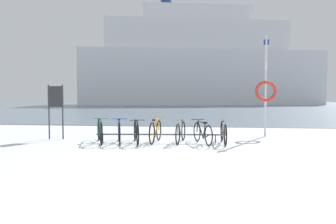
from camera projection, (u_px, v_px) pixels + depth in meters
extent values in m
cube|color=silver|center=(194.00, 194.00, 4.97)|extent=(80.00, 22.00, 0.08)
cube|color=slate|center=(207.00, 104.00, 70.35)|extent=(80.00, 110.00, 0.08)
cube|color=#47474C|center=(204.00, 127.00, 15.86)|extent=(80.00, 0.50, 0.05)
cylinder|color=#4C5156|center=(159.00, 135.00, 10.23)|extent=(4.14, 0.42, 0.05)
cylinder|color=#4C5156|center=(103.00, 138.00, 10.30)|extent=(0.04, 0.04, 0.28)
cylinder|color=#4C5156|center=(215.00, 139.00, 10.16)|extent=(0.04, 0.04, 0.28)
torus|color=black|center=(101.00, 133.00, 9.84)|extent=(0.34, 0.68, 0.72)
torus|color=black|center=(99.00, 130.00, 10.83)|extent=(0.34, 0.68, 0.72)
cylinder|color=#2D8C60|center=(100.00, 128.00, 10.16)|extent=(0.26, 0.51, 0.61)
cylinder|color=#2D8C60|center=(100.00, 128.00, 10.48)|extent=(0.11, 0.19, 0.54)
cylinder|color=#2D8C60|center=(100.00, 120.00, 10.22)|extent=(0.31, 0.63, 0.09)
cylinder|color=#2D8C60|center=(99.00, 133.00, 10.62)|extent=(0.22, 0.43, 0.20)
cylinder|color=#2D8C60|center=(101.00, 127.00, 9.87)|extent=(0.08, 0.12, 0.43)
cube|color=black|center=(99.00, 119.00, 10.54)|extent=(0.15, 0.22, 0.05)
cylinder|color=#2D8C60|center=(101.00, 118.00, 9.89)|extent=(0.43, 0.21, 0.02)
torus|color=black|center=(120.00, 134.00, 9.75)|extent=(0.26, 0.69, 0.71)
torus|color=black|center=(119.00, 130.00, 10.76)|extent=(0.26, 0.69, 0.71)
cylinder|color=#3359B2|center=(119.00, 129.00, 10.07)|extent=(0.20, 0.52, 0.61)
cylinder|color=#3359B2|center=(119.00, 128.00, 10.40)|extent=(0.09, 0.19, 0.54)
cylinder|color=#3359B2|center=(119.00, 120.00, 10.14)|extent=(0.24, 0.65, 0.09)
cylinder|color=#3359B2|center=(119.00, 133.00, 10.55)|extent=(0.17, 0.44, 0.19)
cylinder|color=#3359B2|center=(120.00, 127.00, 9.78)|extent=(0.07, 0.12, 0.43)
cube|color=black|center=(119.00, 119.00, 10.46)|extent=(0.14, 0.21, 0.05)
cylinder|color=#3359B2|center=(119.00, 119.00, 9.81)|extent=(0.45, 0.16, 0.02)
torus|color=black|center=(138.00, 135.00, 9.68)|extent=(0.25, 0.66, 0.68)
torus|color=black|center=(135.00, 131.00, 10.76)|extent=(0.25, 0.66, 0.68)
cylinder|color=#1E2328|center=(137.00, 130.00, 10.03)|extent=(0.21, 0.56, 0.58)
cylinder|color=#1E2328|center=(136.00, 129.00, 10.38)|extent=(0.09, 0.20, 0.52)
cylinder|color=#1E2328|center=(136.00, 122.00, 10.10)|extent=(0.25, 0.69, 0.08)
cylinder|color=#1E2328|center=(136.00, 134.00, 10.53)|extent=(0.18, 0.47, 0.19)
cylinder|color=#1E2328|center=(138.00, 128.00, 9.71)|extent=(0.07, 0.12, 0.41)
cube|color=black|center=(136.00, 120.00, 10.45)|extent=(0.14, 0.21, 0.05)
cylinder|color=#1E2328|center=(137.00, 120.00, 9.74)|extent=(0.45, 0.16, 0.02)
torus|color=black|center=(159.00, 130.00, 10.84)|extent=(0.09, 0.72, 0.72)
torus|color=black|center=(152.00, 133.00, 9.87)|extent=(0.09, 0.72, 0.72)
cylinder|color=gold|center=(157.00, 127.00, 10.52)|extent=(0.07, 0.53, 0.60)
cylinder|color=gold|center=(154.00, 129.00, 10.21)|extent=(0.05, 0.19, 0.54)
cylinder|color=gold|center=(156.00, 120.00, 10.44)|extent=(0.07, 0.65, 0.09)
cylinder|color=gold|center=(154.00, 135.00, 10.08)|extent=(0.06, 0.44, 0.19)
cylinder|color=gold|center=(159.00, 124.00, 10.80)|extent=(0.04, 0.11, 0.43)
cube|color=black|center=(154.00, 120.00, 10.12)|extent=(0.09, 0.20, 0.05)
cylinder|color=gold|center=(158.00, 117.00, 10.75)|extent=(0.46, 0.05, 0.02)
torus|color=black|center=(178.00, 134.00, 9.79)|extent=(0.10, 0.67, 0.67)
torus|color=black|center=(183.00, 131.00, 10.79)|extent=(0.10, 0.67, 0.67)
cylinder|color=gray|center=(180.00, 130.00, 10.11)|extent=(0.09, 0.54, 0.57)
cylinder|color=gray|center=(182.00, 129.00, 10.44)|extent=(0.05, 0.19, 0.51)
cylinder|color=gray|center=(180.00, 122.00, 10.17)|extent=(0.10, 0.68, 0.08)
cylinder|color=gray|center=(182.00, 134.00, 10.58)|extent=(0.08, 0.45, 0.19)
cylinder|color=gray|center=(178.00, 128.00, 9.81)|extent=(0.05, 0.12, 0.40)
cube|color=black|center=(182.00, 120.00, 10.50)|extent=(0.10, 0.21, 0.05)
cylinder|color=gray|center=(178.00, 120.00, 9.84)|extent=(0.46, 0.07, 0.02)
torus|color=black|center=(197.00, 132.00, 10.63)|extent=(0.27, 0.62, 0.65)
torus|color=black|center=(209.00, 135.00, 9.59)|extent=(0.27, 0.62, 0.65)
cylinder|color=#1E2328|center=(200.00, 129.00, 10.29)|extent=(0.24, 0.53, 0.56)
cylinder|color=#1E2328|center=(204.00, 131.00, 9.95)|extent=(0.10, 0.19, 0.50)
cylinder|color=#1E2328|center=(201.00, 122.00, 10.20)|extent=(0.29, 0.66, 0.08)
cylinder|color=#1E2328|center=(206.00, 137.00, 9.82)|extent=(0.20, 0.45, 0.18)
cylinder|color=#1E2328|center=(197.00, 126.00, 10.58)|extent=(0.08, 0.12, 0.39)
cube|color=black|center=(205.00, 123.00, 9.86)|extent=(0.15, 0.22, 0.05)
cylinder|color=#1E2328|center=(198.00, 119.00, 10.53)|extent=(0.44, 0.19, 0.02)
torus|color=black|center=(225.00, 135.00, 9.58)|extent=(0.08, 0.68, 0.67)
torus|color=black|center=(222.00, 131.00, 10.66)|extent=(0.08, 0.68, 0.67)
cylinder|color=gray|center=(224.00, 130.00, 9.92)|extent=(0.07, 0.57, 0.57)
cylinder|color=gray|center=(223.00, 130.00, 10.28)|extent=(0.05, 0.20, 0.51)
cylinder|color=gray|center=(224.00, 122.00, 9.99)|extent=(0.07, 0.71, 0.08)
cylinder|color=gray|center=(223.00, 134.00, 10.43)|extent=(0.06, 0.47, 0.19)
cylinder|color=gray|center=(225.00, 129.00, 9.61)|extent=(0.04, 0.12, 0.40)
cube|color=black|center=(223.00, 121.00, 10.34)|extent=(0.09, 0.20, 0.05)
cylinder|color=gray|center=(225.00, 121.00, 9.64)|extent=(0.46, 0.05, 0.02)
cylinder|color=#33383D|center=(49.00, 112.00, 11.12)|extent=(0.05, 0.05, 1.96)
cylinder|color=#33383D|center=(63.00, 112.00, 11.11)|extent=(0.05, 0.05, 1.96)
cube|color=#2D2D33|center=(56.00, 97.00, 11.09)|extent=(0.55, 0.11, 0.75)
cylinder|color=silver|center=(266.00, 86.00, 11.89)|extent=(0.08, 0.08, 3.87)
cylinder|color=white|center=(266.00, 66.00, 11.86)|extent=(0.09, 0.09, 0.30)
torus|color=red|center=(266.00, 91.00, 11.90)|extent=(0.81, 0.12, 0.81)
cube|color=navy|center=(266.00, 42.00, 11.81)|extent=(0.20, 0.03, 0.20)
cube|color=white|center=(201.00, 79.00, 65.03)|extent=(49.95, 22.67, 10.80)
cube|color=white|center=(195.00, 39.00, 64.52)|extent=(37.74, 18.18, 5.94)
cube|color=white|center=(195.00, 17.00, 64.31)|extent=(23.16, 13.14, 3.02)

